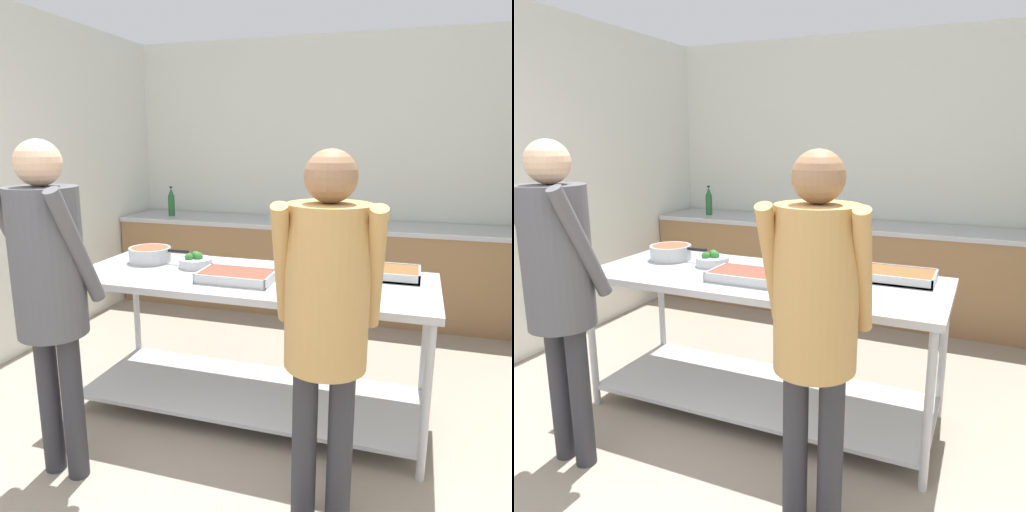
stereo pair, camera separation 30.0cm
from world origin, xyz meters
The scene contains 12 objects.
wall_rear centered at (0.00, 4.09, 1.32)m, with size 4.01×0.06×2.65m.
wall_left centered at (-1.97, 2.04, 1.32)m, with size 0.06×4.21×2.65m.
back_counter centered at (0.00, 3.72, 0.44)m, with size 3.85×0.65×0.88m.
serving_counter centered at (0.06, 1.69, 0.59)m, with size 2.12×0.83×0.87m.
sauce_pan centered at (-0.68, 1.83, 0.93)m, with size 0.41×0.27×0.10m.
broccoli_bowl centered at (-0.33, 1.79, 0.91)m, with size 0.21×0.21×0.10m.
serving_tray_vegetables centered at (0.02, 1.57, 0.90)m, with size 0.42×0.27×0.05m.
plate_stack centered at (0.41, 1.79, 0.91)m, with size 0.28×0.28×0.07m.
serving_tray_roast centered at (0.80, 1.92, 0.90)m, with size 0.44×0.29×0.05m.
guest_serving_left centered at (0.65, 0.93, 1.01)m, with size 0.47×0.36×1.63m.
guest_serving_right centered at (-0.64, 0.84, 1.04)m, with size 0.43×0.34×1.66m.
water_bottle centered at (-1.47, 3.67, 1.02)m, with size 0.07×0.07×0.31m.
Camera 2 is at (1.25, -0.89, 1.66)m, focal length 35.00 mm.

